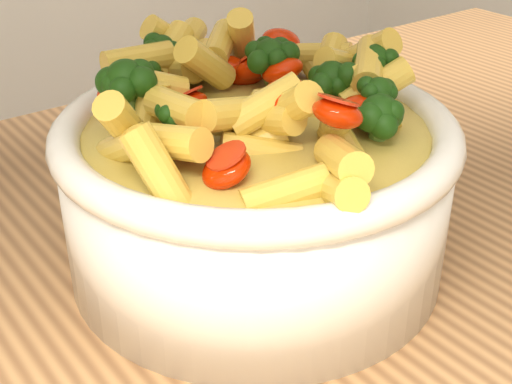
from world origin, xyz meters
TOP-DOWN VIEW (x-y plane):
  - serving_bowl at (-0.06, 0.06)m, footprint 0.25×0.25m
  - pasta_salad at (-0.06, 0.06)m, footprint 0.20×0.20m

SIDE VIEW (x-z plane):
  - serving_bowl at x=-0.06m, z-range 0.90..1.01m
  - pasta_salad at x=-0.06m, z-range 1.00..1.04m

